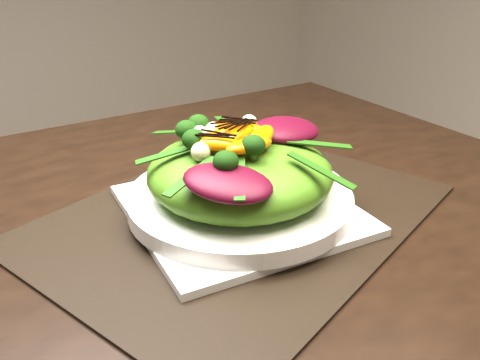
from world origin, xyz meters
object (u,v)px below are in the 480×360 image
plate_base (240,209)px  orange_segment (210,132)px  placemat (240,214)px  salad_bowl (240,199)px  lettuce_mound (240,172)px

plate_base → orange_segment: size_ratio=4.12×
placemat → salad_bowl: size_ratio=1.77×
plate_base → lettuce_mound: bearing=0.0°
placemat → lettuce_mound: size_ratio=2.17×
plate_base → orange_segment: (-0.02, 0.03, 0.09)m
plate_base → orange_segment: 0.10m
salad_bowl → orange_segment: 0.09m
salad_bowl → orange_segment: size_ratio=4.40×
placemat → lettuce_mound: 0.06m
lettuce_mound → plate_base: bearing=0.0°
placemat → salad_bowl: 0.02m
placemat → lettuce_mound: bearing=0.0°
plate_base → placemat: bearing=0.0°
salad_bowl → lettuce_mound: bearing=0.0°
placemat → orange_segment: 0.11m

